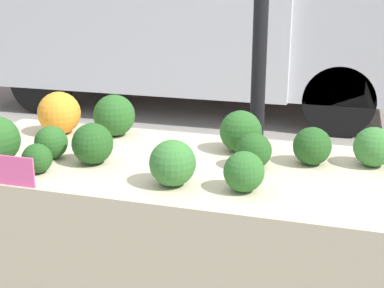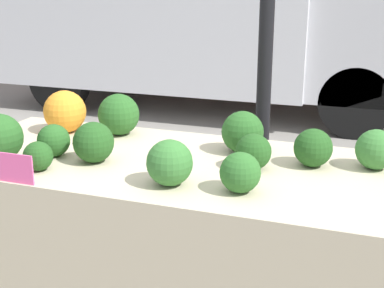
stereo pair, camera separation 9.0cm
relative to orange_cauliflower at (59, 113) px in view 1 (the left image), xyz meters
The scene contains 14 objects.
tent_pole 1.00m from the orange_cauliflower, 26.18° to the left, with size 0.07×0.07×2.45m.
market_table 0.78m from the orange_cauliflower, 22.23° to the right, with size 2.05×0.82×0.80m.
orange_cauliflower is the anchor object (origin of this frame).
broccoli_head_0 1.05m from the orange_cauliflower, 24.88° to the right, with size 0.14×0.14×0.14m.
broccoli_head_1 0.84m from the orange_cauliflower, 33.00° to the right, with size 0.16×0.16×0.16m.
broccoli_head_2 0.47m from the orange_cauliflower, 44.72° to the right, with size 0.16×0.16×0.16m.
broccoli_head_3 1.15m from the orange_cauliflower, ahead, with size 0.15×0.15×0.15m.
broccoli_head_4 1.38m from the orange_cauliflower, ahead, with size 0.15×0.15×0.15m.
broccoli_head_5 0.36m from the orange_cauliflower, 65.42° to the right, with size 0.13×0.13×0.13m.
broccoli_head_6 0.26m from the orange_cauliflower, 10.13° to the left, with size 0.19×0.19×0.19m.
broccoli_head_7 0.52m from the orange_cauliflower, 69.12° to the right, with size 0.11×0.11×0.11m.
broccoli_head_8 0.96m from the orange_cauliflower, 12.23° to the right, with size 0.14×0.14×0.14m.
broccoli_head_10 0.85m from the orange_cauliflower, ahead, with size 0.17×0.17×0.17m.
price_sign 0.65m from the orange_cauliflower, 73.20° to the right, with size 0.14×0.01×0.11m.
Camera 1 is at (0.56, -1.88, 1.50)m, focal length 50.00 mm.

